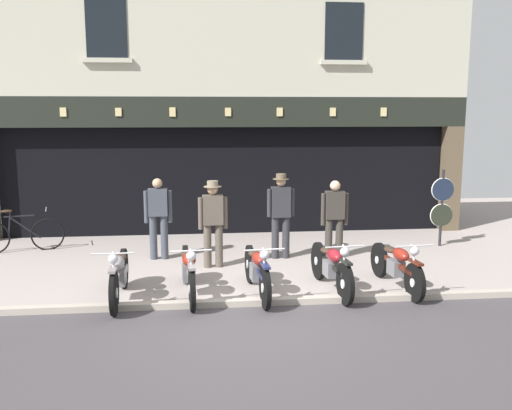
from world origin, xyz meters
name	(u,v)px	position (x,y,z in m)	size (l,w,h in m)	color
ground	(254,335)	(0.00, -0.98, -0.04)	(23.60, 22.00, 0.18)	#9F938D
shop_facade	(224,157)	(0.00, 7.00, 1.74)	(11.90, 4.42, 6.46)	black
motorcycle_left	(119,274)	(-1.99, 0.53, 0.43)	(0.62, 2.00, 0.94)	black
motorcycle_center_left	(189,270)	(-0.89, 0.64, 0.43)	(0.62, 2.09, 0.93)	black
motorcycle_center	(257,269)	(0.22, 0.57, 0.43)	(0.62, 2.03, 0.92)	black
motorcycle_center_right	(331,266)	(1.46, 0.63, 0.43)	(0.62, 2.05, 0.93)	black
motorcycle_right	(397,265)	(2.59, 0.65, 0.42)	(0.62, 2.02, 0.90)	black
salesman_left	(158,215)	(-1.52, 3.04, 0.91)	(0.56, 0.25, 1.65)	#3D424C
shopkeeper_center	(213,220)	(-0.44, 2.32, 0.93)	(0.56, 0.34, 1.68)	brown
salesman_right	(281,212)	(0.94, 2.85, 0.96)	(0.56, 0.33, 1.73)	#2D2D33
assistant_far_right	(334,215)	(2.03, 2.76, 0.88)	(0.56, 0.25, 1.60)	#38332D
tyre_sign_pole	(442,203)	(4.64, 3.50, 0.96)	(0.52, 0.06, 1.71)	#232328
advert_board_near	(100,166)	(-3.02, 5.40, 1.69)	(0.68, 0.03, 0.91)	beige
leaning_bicycle	(20,235)	(-4.51, 3.95, 0.37)	(1.75, 0.59, 0.94)	black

